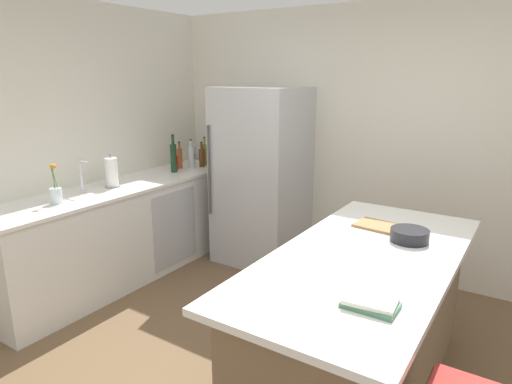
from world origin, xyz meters
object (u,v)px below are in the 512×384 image
Objects in this scene: kitchen_island at (361,324)px; vinegar_bottle at (180,158)px; wine_bottle at (174,157)px; flower_vase at (56,192)px; olive_oil_bottle at (205,154)px; cutting_board at (380,226)px; refrigerator at (262,176)px; syrup_bottle at (202,157)px; whiskey_bottle at (210,155)px; mixing_bowl at (410,235)px; paper_towel_roll at (112,173)px; cookbook_stack at (370,303)px; hot_sauce_bottle at (176,162)px; soda_bottle at (191,156)px; sink_faucet at (82,176)px.

kitchen_island is 7.03× the size of vinegar_bottle.
kitchen_island is 2.79m from wine_bottle.
flower_vase is 1.00× the size of olive_oil_bottle.
wine_bottle is (0.09, -0.19, 0.04)m from vinegar_bottle.
refrigerator is at bearing 148.98° from cutting_board.
refrigerator reaches higher than flower_vase.
flower_vase is 1.16× the size of syrup_bottle.
whiskey_bottle is 0.18m from syrup_bottle.
wine_bottle is (-0.07, -0.38, 0.05)m from syrup_bottle.
olive_oil_bottle reaches higher than mixing_bowl.
paper_towel_roll reaches higher than syrup_bottle.
mixing_bowl is at bearing -31.32° from refrigerator.
flower_vase is 1.35× the size of cookbook_stack.
vinegar_bottle is (-0.11, 1.59, 0.03)m from flower_vase.
whiskey_bottle is at bearing 168.48° from refrigerator.
whiskey_bottle is at bearing 97.80° from syrup_bottle.
hot_sauce_bottle is at bearing 92.93° from flower_vase.
whiskey_bottle is 0.91× the size of vinegar_bottle.
hot_sauce_bottle is at bearing -101.55° from soda_bottle.
wine_bottle reaches higher than whiskey_bottle.
kitchen_island is 0.63m from mixing_bowl.
syrup_bottle is 0.39m from wine_bottle.
refrigerator is 0.97m from hot_sauce_bottle.
whiskey_bottle is at bearing 154.29° from mixing_bowl.
kitchen_island is 6.60× the size of soda_bottle.
wine_bottle is at bearing 86.14° from sink_faucet.
whiskey_bottle is (0.07, 1.35, -0.03)m from paper_towel_roll.
paper_towel_roll reaches higher than kitchen_island.
flower_vase is 2.72m from cookbook_stack.
olive_oil_bottle is 1.03× the size of soda_bottle.
flower_vase is 2.73m from mixing_bowl.
paper_towel_roll is 1.18m from syrup_bottle.
refrigerator reaches higher than cookbook_stack.
paper_towel_roll is 0.79m from wine_bottle.
vinegar_bottle is (-0.01, 1.27, -0.04)m from sink_faucet.
syrup_bottle is 0.70× the size of wine_bottle.
soda_bottle is at bearing 88.85° from paper_towel_roll.
kitchen_island is 0.70m from cutting_board.
soda_bottle reaches higher than cutting_board.
whiskey_bottle is 0.27m from soda_bottle.
refrigerator is 2.76m from cookbook_stack.
olive_oil_bottle is at bearing -93.15° from whiskey_bottle.
hot_sauce_bottle is 0.57× the size of wine_bottle.
cookbook_stack is 0.94m from mixing_bowl.
vinegar_bottle is at bearing -113.51° from olive_oil_bottle.
kitchen_island is at bearing 111.55° from cookbook_stack.
refrigerator is 7.55× the size of cookbook_stack.
whiskey_bottle is 1.14× the size of mixing_bowl.
wine_bottle is (-0.04, -0.56, 0.06)m from whiskey_bottle.
syrup_bottle is 1.23× the size of hot_sauce_bottle.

